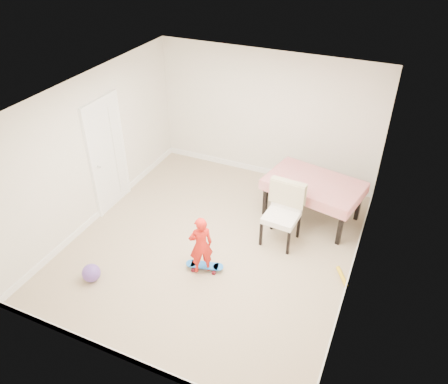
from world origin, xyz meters
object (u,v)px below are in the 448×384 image
at_px(child, 201,247).
at_px(balloon, 91,273).
at_px(skateboard, 205,267).
at_px(dining_table, 312,199).
at_px(dining_chair, 281,215).

bearing_deg(child, balloon, -8.99).
height_order(child, balloon, child).
bearing_deg(balloon, skateboard, 31.68).
height_order(dining_table, child, child).
distance_m(skateboard, child, 0.46).
distance_m(dining_chair, skateboard, 1.50).
xyz_separation_m(dining_table, child, (-1.18, -2.07, 0.12)).
bearing_deg(dining_table, child, -108.18).
xyz_separation_m(child, balloon, (-1.45, -0.84, -0.36)).
height_order(dining_table, skateboard, dining_table).
xyz_separation_m(skateboard, balloon, (-1.47, -0.91, 0.10)).
height_order(dining_table, balloon, dining_table).
xyz_separation_m(dining_table, dining_chair, (-0.30, -0.88, 0.16)).
relative_size(dining_table, skateboard, 2.73).
distance_m(skateboard, balloon, 1.73).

